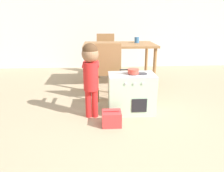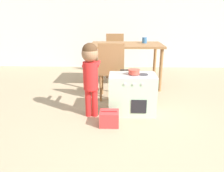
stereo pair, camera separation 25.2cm
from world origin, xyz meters
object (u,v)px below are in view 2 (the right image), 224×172
(play_kitchen, at_px, (132,94))
(child_figure, at_px, (90,69))
(dining_chair_near, at_px, (111,70))
(dining_chair_far, at_px, (115,54))
(toy_pot, at_px, (134,71))
(toy_basket, at_px, (109,118))
(cup_on_table, at_px, (145,40))
(dining_table, at_px, (126,49))

(play_kitchen, relative_size, child_figure, 0.64)
(dining_chair_near, distance_m, dining_chair_far, 1.45)
(child_figure, bearing_deg, toy_pot, 11.87)
(toy_basket, bearing_deg, play_kitchen, 51.96)
(dining_chair_far, bearing_deg, cup_on_table, 132.51)
(toy_pot, height_order, dining_chair_near, dining_chair_near)
(play_kitchen, relative_size, cup_on_table, 5.82)
(dining_table, bearing_deg, cup_on_table, 18.21)
(toy_basket, height_order, dining_table, dining_table)
(dining_chair_near, bearing_deg, dining_table, 71.80)
(child_figure, xyz_separation_m, dining_chair_far, (0.26, 2.04, -0.16))
(child_figure, relative_size, toy_basket, 4.19)
(play_kitchen, xyz_separation_m, toy_pot, (0.01, 0.00, 0.31))
(dining_chair_near, bearing_deg, cup_on_table, 55.82)
(toy_pot, height_order, child_figure, child_figure)
(toy_basket, height_order, dining_chair_far, dining_chair_far)
(cup_on_table, bearing_deg, child_figure, -119.37)
(cup_on_table, bearing_deg, toy_pot, -101.59)
(toy_pot, bearing_deg, dining_table, 92.82)
(dining_table, bearing_deg, dining_chair_near, -108.20)
(play_kitchen, distance_m, toy_pot, 0.31)
(play_kitchen, distance_m, toy_basket, 0.50)
(play_kitchen, bearing_deg, dining_chair_near, 121.04)
(toy_pot, bearing_deg, dining_chair_near, 122.10)
(dining_table, xyz_separation_m, dining_chair_near, (-0.24, -0.74, -0.20))
(dining_table, distance_m, cup_on_table, 0.38)
(play_kitchen, height_order, dining_table, dining_table)
(dining_table, relative_size, dining_chair_far, 1.45)
(toy_pot, xyz_separation_m, child_figure, (-0.54, -0.11, 0.06))
(play_kitchen, xyz_separation_m, toy_basket, (-0.29, -0.37, -0.18))
(child_figure, bearing_deg, toy_basket, -46.64)
(play_kitchen, height_order, cup_on_table, cup_on_table)
(toy_pot, relative_size, toy_basket, 1.10)
(play_kitchen, relative_size, dining_table, 0.48)
(play_kitchen, distance_m, dining_chair_far, 1.96)
(dining_chair_far, bearing_deg, dining_chair_near, 89.01)
(dining_chair_far, relative_size, cup_on_table, 8.46)
(dining_chair_far, bearing_deg, dining_table, 107.05)
(toy_pot, distance_m, dining_chair_near, 0.58)
(dining_chair_far, bearing_deg, toy_pot, 98.19)
(dining_chair_near, bearing_deg, dining_chair_far, 89.01)
(toy_pot, bearing_deg, play_kitchen, -177.69)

